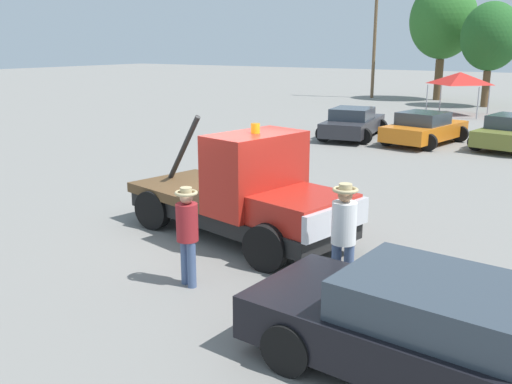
% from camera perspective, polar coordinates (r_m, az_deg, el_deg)
% --- Properties ---
extents(ground_plane, '(160.00, 160.00, 0.00)m').
position_cam_1_polar(ground_plane, '(12.42, -1.94, -4.38)').
color(ground_plane, gray).
extents(tow_truck, '(5.60, 2.99, 2.51)m').
position_cam_1_polar(tow_truck, '(11.91, -0.88, -0.35)').
color(tow_truck, black).
rests_on(tow_truck, ground).
extents(foreground_car, '(5.40, 2.35, 1.34)m').
position_cam_1_polar(foreground_car, '(7.36, 19.08, -13.67)').
color(foreground_car, black).
rests_on(foreground_car, ground).
extents(person_near_truck, '(0.42, 0.42, 1.88)m').
position_cam_1_polar(person_near_truck, '(9.38, 8.77, -3.76)').
color(person_near_truck, '#475B84').
rests_on(person_near_truck, ground).
extents(person_at_hood, '(0.39, 0.39, 1.74)m').
position_cam_1_polar(person_at_hood, '(9.67, -6.89, -3.65)').
color(person_at_hood, '#475B84').
rests_on(person_at_hood, ground).
extents(parked_car_charcoal, '(2.87, 4.80, 1.34)m').
position_cam_1_polar(parked_car_charcoal, '(25.59, 9.66, 6.80)').
color(parked_car_charcoal, '#2D2D33').
rests_on(parked_car_charcoal, ground).
extents(parked_car_orange, '(2.94, 4.51, 1.34)m').
position_cam_1_polar(parked_car_orange, '(24.64, 16.48, 6.11)').
color(parked_car_orange, orange).
rests_on(parked_car_orange, ground).
extents(canopy_tent_red, '(2.89, 2.89, 2.46)m').
position_cam_1_polar(canopy_tent_red, '(35.50, 19.73, 10.66)').
color(canopy_tent_red, '#9E9EA3').
rests_on(canopy_tent_red, ground).
extents(tree_left, '(3.73, 3.73, 6.65)m').
position_cam_1_polar(tree_left, '(40.66, 22.43, 14.16)').
color(tree_left, brown).
rests_on(tree_left, ground).
extents(tree_center, '(4.71, 4.71, 8.41)m').
position_cam_1_polar(tree_center, '(44.64, 18.21, 15.98)').
color(tree_center, brown).
rests_on(tree_center, ground).
extents(utility_pole, '(2.20, 0.24, 10.02)m').
position_cam_1_polar(utility_pole, '(45.11, 11.84, 15.89)').
color(utility_pole, brown).
rests_on(utility_pole, ground).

